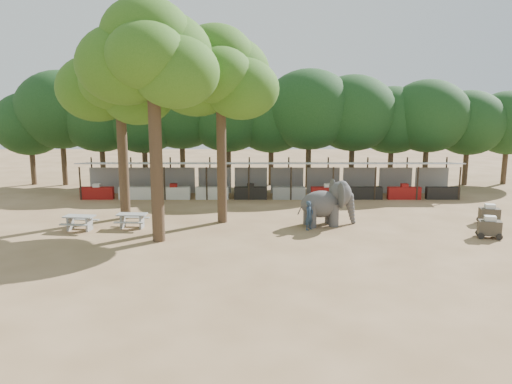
{
  "coord_description": "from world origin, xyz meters",
  "views": [
    {
      "loc": [
        -0.99,
        -22.8,
        7.17
      ],
      "look_at": [
        -1.0,
        5.0,
        2.0
      ],
      "focal_mm": 35.0,
      "sensor_mm": 36.0,
      "label": 1
    }
  ],
  "objects_px": {
    "handler": "(309,215)",
    "picnic_table_near": "(80,221)",
    "picnic_table_far": "(132,219)",
    "yard_tree_center": "(150,57)",
    "yard_tree_back": "(218,75)",
    "elephant": "(328,203)",
    "yard_tree_left": "(118,82)",
    "cart_back": "(489,214)",
    "cart_front": "(489,227)"
  },
  "relations": [
    {
      "from": "handler",
      "to": "picnic_table_near",
      "type": "height_order",
      "value": "handler"
    },
    {
      "from": "picnic_table_near",
      "to": "picnic_table_far",
      "type": "height_order",
      "value": "picnic_table_near"
    },
    {
      "from": "yard_tree_center",
      "to": "cart_front",
      "type": "distance_m",
      "value": 19.41
    },
    {
      "from": "handler",
      "to": "yard_tree_center",
      "type": "bearing_deg",
      "value": 144.7
    },
    {
      "from": "yard_tree_left",
      "to": "picnic_table_near",
      "type": "xyz_separation_m",
      "value": [
        -1.67,
        -3.1,
        -7.66
      ]
    },
    {
      "from": "yard_tree_center",
      "to": "elephant",
      "type": "xyz_separation_m",
      "value": [
        9.27,
        3.1,
        -7.91
      ]
    },
    {
      "from": "yard_tree_left",
      "to": "picnic_table_far",
      "type": "relative_size",
      "value": 6.39
    },
    {
      "from": "handler",
      "to": "cart_front",
      "type": "bearing_deg",
      "value": -59.61
    },
    {
      "from": "handler",
      "to": "elephant",
      "type": "bearing_deg",
      "value": -6.93
    },
    {
      "from": "picnic_table_far",
      "to": "cart_front",
      "type": "distance_m",
      "value": 19.37
    },
    {
      "from": "yard_tree_back",
      "to": "handler",
      "type": "bearing_deg",
      "value": -21.13
    },
    {
      "from": "cart_front",
      "to": "yard_tree_back",
      "type": "bearing_deg",
      "value": 179.2
    },
    {
      "from": "yard_tree_back",
      "to": "elephant",
      "type": "height_order",
      "value": "yard_tree_back"
    },
    {
      "from": "yard_tree_left",
      "to": "picnic_table_far",
      "type": "xyz_separation_m",
      "value": [
        1.13,
        -2.6,
        -7.66
      ]
    },
    {
      "from": "picnic_table_near",
      "to": "picnic_table_far",
      "type": "xyz_separation_m",
      "value": [
        2.79,
        0.5,
        -0.0
      ]
    },
    {
      "from": "elephant",
      "to": "picnic_table_near",
      "type": "distance_m",
      "value": 14.01
    },
    {
      "from": "yard_tree_left",
      "to": "yard_tree_center",
      "type": "xyz_separation_m",
      "value": [
        3.0,
        -5.0,
        1.01
      ]
    },
    {
      "from": "cart_back",
      "to": "yard_tree_back",
      "type": "bearing_deg",
      "value": -172.66
    },
    {
      "from": "elephant",
      "to": "picnic_table_near",
      "type": "height_order",
      "value": "elephant"
    },
    {
      "from": "elephant",
      "to": "cart_front",
      "type": "relative_size",
      "value": 2.55
    },
    {
      "from": "yard_tree_center",
      "to": "yard_tree_back",
      "type": "relative_size",
      "value": 1.06
    },
    {
      "from": "yard_tree_back",
      "to": "elephant",
      "type": "relative_size",
      "value": 3.28
    },
    {
      "from": "yard_tree_left",
      "to": "picnic_table_near",
      "type": "bearing_deg",
      "value": -118.27
    },
    {
      "from": "cart_back",
      "to": "yard_tree_left",
      "type": "bearing_deg",
      "value": -174.68
    },
    {
      "from": "elephant",
      "to": "picnic_table_far",
      "type": "height_order",
      "value": "elephant"
    },
    {
      "from": "picnic_table_near",
      "to": "cart_front",
      "type": "distance_m",
      "value": 22.11
    },
    {
      "from": "cart_front",
      "to": "handler",
      "type": "bearing_deg",
      "value": -176.81
    },
    {
      "from": "yard_tree_center",
      "to": "yard_tree_back",
      "type": "xyz_separation_m",
      "value": [
        3.0,
        4.0,
        -0.67
      ]
    },
    {
      "from": "yard_tree_left",
      "to": "picnic_table_far",
      "type": "bearing_deg",
      "value": -66.54
    },
    {
      "from": "elephant",
      "to": "cart_front",
      "type": "bearing_deg",
      "value": -29.34
    },
    {
      "from": "yard_tree_center",
      "to": "yard_tree_left",
      "type": "bearing_deg",
      "value": 120.96
    },
    {
      "from": "yard_tree_left",
      "to": "yard_tree_center",
      "type": "distance_m",
      "value": 5.92
    },
    {
      "from": "handler",
      "to": "picnic_table_far",
      "type": "distance_m",
      "value": 9.98
    },
    {
      "from": "elephant",
      "to": "picnic_table_near",
      "type": "relative_size",
      "value": 1.89
    },
    {
      "from": "yard_tree_center",
      "to": "handler",
      "type": "relative_size",
      "value": 7.37
    },
    {
      "from": "yard_tree_back",
      "to": "cart_back",
      "type": "bearing_deg",
      "value": -2.21
    },
    {
      "from": "elephant",
      "to": "handler",
      "type": "bearing_deg",
      "value": -148.18
    },
    {
      "from": "handler",
      "to": "picnic_table_far",
      "type": "relative_size",
      "value": 0.95
    },
    {
      "from": "picnic_table_far",
      "to": "cart_back",
      "type": "relative_size",
      "value": 1.32
    },
    {
      "from": "yard_tree_center",
      "to": "elephant",
      "type": "bearing_deg",
      "value": 18.5
    },
    {
      "from": "picnic_table_near",
      "to": "picnic_table_far",
      "type": "relative_size",
      "value": 1.06
    },
    {
      "from": "cart_back",
      "to": "yard_tree_center",
      "type": "bearing_deg",
      "value": -160.21
    },
    {
      "from": "yard_tree_left",
      "to": "yard_tree_center",
      "type": "height_order",
      "value": "yard_tree_center"
    },
    {
      "from": "yard_tree_center",
      "to": "cart_back",
      "type": "bearing_deg",
      "value": 10.24
    },
    {
      "from": "elephant",
      "to": "cart_front",
      "type": "height_order",
      "value": "elephant"
    },
    {
      "from": "yard_tree_left",
      "to": "handler",
      "type": "xyz_separation_m",
      "value": [
        11.1,
        -2.97,
        -7.38
      ]
    },
    {
      "from": "handler",
      "to": "cart_back",
      "type": "bearing_deg",
      "value": -42.1
    },
    {
      "from": "yard_tree_back",
      "to": "picnic_table_near",
      "type": "xyz_separation_m",
      "value": [
        -7.67,
        -2.1,
        -8.0
      ]
    },
    {
      "from": "picnic_table_far",
      "to": "cart_back",
      "type": "height_order",
      "value": "cart_back"
    },
    {
      "from": "yard_tree_center",
      "to": "cart_front",
      "type": "height_order",
      "value": "yard_tree_center"
    }
  ]
}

